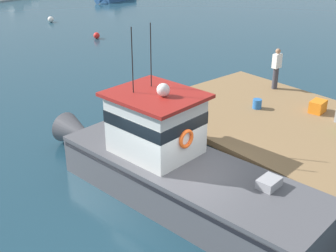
{
  "coord_description": "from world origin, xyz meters",
  "views": [
    {
      "loc": [
        -6.97,
        -7.83,
        7.19
      ],
      "look_at": [
        1.2,
        1.79,
        1.4
      ],
      "focal_mm": 47.04,
      "sensor_mm": 36.0,
      "label": 1
    }
  ],
  "objects_px": {
    "crate_stack_mid_dock": "(318,106)",
    "bait_bucket": "(257,104)",
    "mooring_buoy_spare_mooring": "(97,36)",
    "mooring_buoy_outer": "(51,19)",
    "main_fishing_boat": "(172,165)",
    "deckhand_by_the_boat": "(276,68)"
  },
  "relations": [
    {
      "from": "main_fishing_boat",
      "to": "bait_bucket",
      "type": "relative_size",
      "value": 29.25
    },
    {
      "from": "main_fishing_boat",
      "to": "mooring_buoy_outer",
      "type": "xyz_separation_m",
      "value": [
        8.86,
        25.23,
        -0.78
      ]
    },
    {
      "from": "bait_bucket",
      "to": "deckhand_by_the_boat",
      "type": "relative_size",
      "value": 0.21
    },
    {
      "from": "mooring_buoy_outer",
      "to": "deckhand_by_the_boat",
      "type": "bearing_deg",
      "value": -94.67
    },
    {
      "from": "main_fishing_boat",
      "to": "deckhand_by_the_boat",
      "type": "distance_m",
      "value": 7.25
    },
    {
      "from": "deckhand_by_the_boat",
      "to": "mooring_buoy_outer",
      "type": "relative_size",
      "value": 3.52
    },
    {
      "from": "mooring_buoy_spare_mooring",
      "to": "mooring_buoy_outer",
      "type": "bearing_deg",
      "value": 88.51
    },
    {
      "from": "crate_stack_mid_dock",
      "to": "bait_bucket",
      "type": "bearing_deg",
      "value": 129.76
    },
    {
      "from": "crate_stack_mid_dock",
      "to": "deckhand_by_the_boat",
      "type": "distance_m",
      "value": 2.71
    },
    {
      "from": "deckhand_by_the_boat",
      "to": "mooring_buoy_outer",
      "type": "bearing_deg",
      "value": 85.33
    },
    {
      "from": "bait_bucket",
      "to": "mooring_buoy_outer",
      "type": "height_order",
      "value": "bait_bucket"
    },
    {
      "from": "bait_bucket",
      "to": "mooring_buoy_spare_mooring",
      "type": "height_order",
      "value": "bait_bucket"
    },
    {
      "from": "main_fishing_boat",
      "to": "crate_stack_mid_dock",
      "type": "xyz_separation_m",
      "value": [
        6.1,
        -0.72,
        0.41
      ]
    },
    {
      "from": "crate_stack_mid_dock",
      "to": "mooring_buoy_outer",
      "type": "xyz_separation_m",
      "value": [
        2.76,
        25.95,
        -1.18
      ]
    },
    {
      "from": "main_fishing_boat",
      "to": "crate_stack_mid_dock",
      "type": "bearing_deg",
      "value": -6.78
    },
    {
      "from": "bait_bucket",
      "to": "crate_stack_mid_dock",
      "type": "bearing_deg",
      "value": -50.24
    },
    {
      "from": "mooring_buoy_spare_mooring",
      "to": "mooring_buoy_outer",
      "type": "xyz_separation_m",
      "value": [
        0.19,
        7.22,
        0.02
      ]
    },
    {
      "from": "deckhand_by_the_boat",
      "to": "main_fishing_boat",
      "type": "bearing_deg",
      "value": -165.73
    },
    {
      "from": "bait_bucket",
      "to": "mooring_buoy_outer",
      "type": "distance_m",
      "value": 24.72
    },
    {
      "from": "crate_stack_mid_dock",
      "to": "mooring_buoy_spare_mooring",
      "type": "relative_size",
      "value": 1.39
    },
    {
      "from": "main_fishing_boat",
      "to": "mooring_buoy_spare_mooring",
      "type": "xyz_separation_m",
      "value": [
        8.67,
        18.01,
        -0.79
      ]
    },
    {
      "from": "crate_stack_mid_dock",
      "to": "bait_bucket",
      "type": "xyz_separation_m",
      "value": [
        -1.33,
        1.6,
        -0.04
      ]
    }
  ]
}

